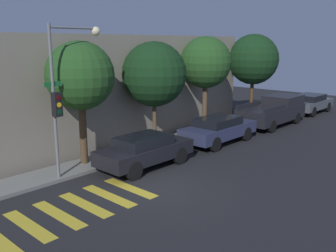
# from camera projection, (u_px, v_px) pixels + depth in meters

# --- Properties ---
(ground_plane) EXTENTS (60.00, 60.00, 0.00)m
(ground_plane) POSITION_uv_depth(u_px,v_px,m) (157.00, 189.00, 13.86)
(ground_plane) COLOR black
(sidewalk) EXTENTS (26.00, 1.68, 0.14)m
(sidewalk) POSITION_uv_depth(u_px,v_px,m) (92.00, 164.00, 16.53)
(sidewalk) COLOR slate
(sidewalk) RESTS_ON ground
(building_row) EXTENTS (26.00, 6.00, 5.68)m
(building_row) POSITION_uv_depth(u_px,v_px,m) (39.00, 93.00, 18.74)
(building_row) COLOR gray
(building_row) RESTS_ON ground
(crosswalk) EXTENTS (5.44, 2.60, 0.00)m
(crosswalk) POSITION_uv_depth(u_px,v_px,m) (72.00, 209.00, 12.16)
(crosswalk) COLOR gold
(crosswalk) RESTS_ON ground
(traffic_light_pole) EXTENTS (2.59, 0.56, 5.99)m
(traffic_light_pole) POSITION_uv_depth(u_px,v_px,m) (65.00, 84.00, 14.19)
(traffic_light_pole) COLOR slate
(traffic_light_pole) RESTS_ON ground
(sedan_near_corner) EXTENTS (4.42, 1.81, 1.42)m
(sedan_near_corner) POSITION_uv_depth(u_px,v_px,m) (145.00, 150.00, 16.08)
(sedan_near_corner) COLOR black
(sedan_near_corner) RESTS_ON ground
(sedan_middle) EXTENTS (4.70, 1.89, 1.43)m
(sedan_middle) POSITION_uv_depth(u_px,v_px,m) (218.00, 129.00, 19.97)
(sedan_middle) COLOR #2D3351
(sedan_middle) RESTS_ON ground
(pickup_truck) EXTENTS (5.53, 2.14, 1.84)m
(pickup_truck) POSITION_uv_depth(u_px,v_px,m) (274.00, 111.00, 24.35)
(pickup_truck) COLOR black
(pickup_truck) RESTS_ON ground
(sedan_far_end) EXTENTS (4.61, 1.88, 1.44)m
(sedan_far_end) POSITION_uv_depth(u_px,v_px,m) (310.00, 103.00, 28.57)
(sedan_far_end) COLOR #4C5156
(sedan_far_end) RESTS_ON ground
(tree_near_corner) EXTENTS (2.89, 2.89, 5.40)m
(tree_near_corner) POSITION_uv_depth(u_px,v_px,m) (80.00, 76.00, 15.61)
(tree_near_corner) COLOR #4C3823
(tree_near_corner) RESTS_ON ground
(tree_midblock) EXTENTS (3.27, 3.27, 5.38)m
(tree_midblock) POSITION_uv_depth(u_px,v_px,m) (154.00, 74.00, 18.77)
(tree_midblock) COLOR brown
(tree_midblock) RESTS_ON ground
(tree_far_end) EXTENTS (2.99, 2.99, 5.67)m
(tree_far_end) POSITION_uv_depth(u_px,v_px,m) (206.00, 63.00, 21.72)
(tree_far_end) COLOR brown
(tree_far_end) RESTS_ON ground
(tree_behind_truck) EXTENTS (3.42, 3.42, 5.88)m
(tree_behind_truck) POSITION_uv_depth(u_px,v_px,m) (253.00, 60.00, 25.56)
(tree_behind_truck) COLOR #4C3823
(tree_behind_truck) RESTS_ON ground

